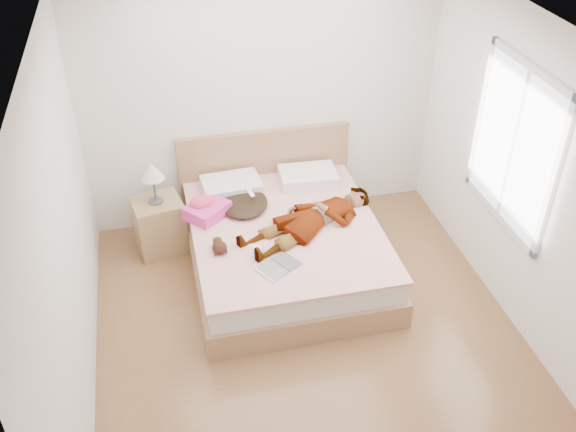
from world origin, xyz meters
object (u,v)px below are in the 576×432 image
object	(u,v)px
towel	(206,208)
magazine	(280,266)
bed	(284,241)
nightstand	(159,221)
phone	(251,193)
plush_toy	(219,246)
woman	(311,215)
coffee_mug	(257,251)

from	to	relation	value
towel	magazine	world-z (taller)	towel
bed	towel	xyz separation A→B (m)	(-0.70, 0.26, 0.32)
nightstand	towel	bearing A→B (deg)	-29.45
phone	plush_toy	xyz separation A→B (m)	(-0.40, -0.62, -0.11)
bed	towel	bearing A→B (deg)	159.39
nightstand	phone	bearing A→B (deg)	-13.97
phone	bed	bearing A→B (deg)	-75.06
woman	phone	world-z (taller)	woman
woman	plush_toy	world-z (taller)	woman
nightstand	coffee_mug	bearing A→B (deg)	-49.62
phone	coffee_mug	bearing A→B (deg)	-122.15
woman	magazine	xyz separation A→B (m)	(-0.42, -0.55, -0.09)
towel	phone	bearing A→B (deg)	4.39
coffee_mug	nightstand	bearing A→B (deg)	130.38
phone	bed	world-z (taller)	bed
coffee_mug	towel	bearing A→B (deg)	117.22
bed	magazine	distance (m)	0.72
towel	plush_toy	xyz separation A→B (m)	(0.04, -0.59, -0.02)
coffee_mug	plush_toy	size ratio (longest dim) A/B	0.53
phone	magazine	bearing A→B (deg)	-111.26
towel	magazine	distance (m)	1.05
towel	nightstand	size ratio (longest dim) A/B	0.50
towel	nightstand	xyz separation A→B (m)	(-0.46, 0.26, -0.26)
bed	phone	bearing A→B (deg)	130.89
bed	towel	size ratio (longest dim) A/B	4.21
bed	woman	bearing A→B (deg)	-22.90
woman	nightstand	xyz separation A→B (m)	(-1.40, 0.62, -0.28)
phone	towel	world-z (taller)	towel
plush_toy	nightstand	size ratio (longest dim) A/B	0.21
plush_toy	nightstand	world-z (taller)	nightstand
bed	coffee_mug	world-z (taller)	bed
bed	coffee_mug	bearing A→B (deg)	-127.40
plush_toy	bed	bearing A→B (deg)	26.13
coffee_mug	nightstand	xyz separation A→B (m)	(-0.82, 0.96, -0.22)
coffee_mug	plush_toy	bearing A→B (deg)	159.30
magazine	coffee_mug	distance (m)	0.26
woman	magazine	distance (m)	0.70
magazine	woman	bearing A→B (deg)	52.36
nightstand	bed	bearing A→B (deg)	-24.25
nightstand	woman	bearing A→B (deg)	-24.01
towel	nightstand	bearing A→B (deg)	150.55
bed	nightstand	distance (m)	1.27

